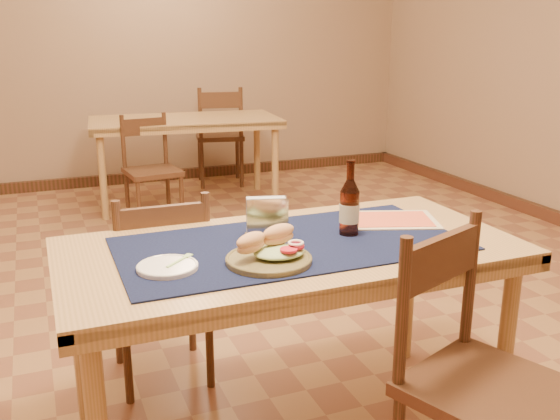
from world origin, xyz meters
name	(u,v)px	position (x,y,z in m)	size (l,w,h in m)	color
room	(221,48)	(0.00, 0.00, 1.40)	(6.04, 7.04, 2.84)	#996C42
main_table	(290,266)	(0.00, -0.80, 0.67)	(1.60, 0.80, 0.75)	tan
placemat	(290,244)	(0.00, -0.80, 0.75)	(1.20, 0.60, 0.01)	#0F1939
baseboard	(228,328)	(0.00, 0.00, 0.05)	(6.00, 7.00, 0.10)	#4C291B
back_table	(185,128)	(0.41, 2.53, 0.67)	(1.65, 0.94, 0.75)	tan
chair_main_far	(160,284)	(-0.37, -0.27, 0.45)	(0.41, 0.41, 0.87)	#4C291B
chair_main_near	(477,378)	(0.35, -1.41, 0.48)	(0.56, 0.56, 0.93)	#4C291B
chair_back_near	(151,168)	(0.02, 2.06, 0.44)	(0.43, 0.43, 0.85)	#4C291B
chair_back_far	(220,134)	(0.88, 3.08, 0.50)	(0.53, 0.53, 0.96)	#4C291B
sandwich_plate	(270,253)	(-0.13, -0.94, 0.78)	(0.28, 0.28, 0.11)	brown
side_plate	(167,266)	(-0.45, -0.88, 0.76)	(0.19, 0.19, 0.02)	white
fork	(181,259)	(-0.40, -0.86, 0.77)	(0.11, 0.10, 0.00)	#97D474
beer_bottle	(349,207)	(0.24, -0.78, 0.86)	(0.07, 0.07, 0.28)	#4D1A0D
napkin_holder	(267,218)	(-0.05, -0.69, 0.82)	(0.17, 0.10, 0.14)	silver
menu_card	(392,220)	(0.48, -0.70, 0.76)	(0.41, 0.35, 0.01)	beige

